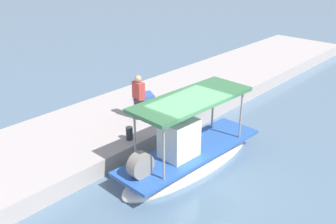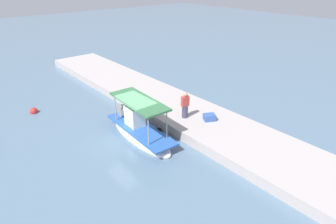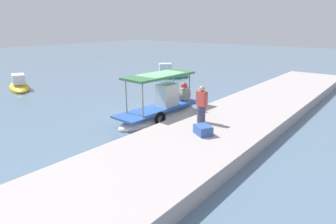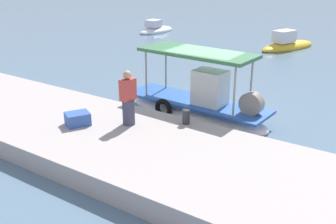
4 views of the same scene
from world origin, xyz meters
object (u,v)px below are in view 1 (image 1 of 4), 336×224
main_fishing_boat (188,155)px  mooring_bollard (129,133)px  fisherman_near_bollard (139,99)px  cargo_crate (146,98)px

main_fishing_boat → mooring_bollard: main_fishing_boat is taller
main_fishing_boat → mooring_bollard: (0.74, -2.05, 0.40)m
fisherman_near_bollard → mooring_bollard: size_ratio=3.74×
fisherman_near_bollard → mooring_bollard: bearing=35.1°
mooring_bollard → fisherman_near_bollard: bearing=-144.9°
main_fishing_boat → fisherman_near_bollard: main_fishing_boat is taller
fisherman_near_bollard → cargo_crate: size_ratio=2.41×
cargo_crate → main_fishing_boat: bearing=63.0°
fisherman_near_bollard → main_fishing_boat: bearing=76.6°
fisherman_near_bollard → mooring_bollard: 1.89m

